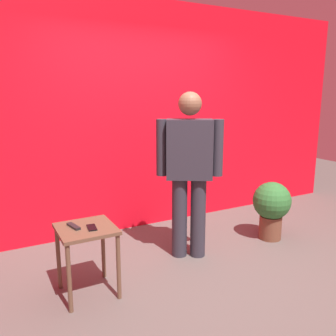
{
  "coord_description": "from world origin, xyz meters",
  "views": [
    {
      "loc": [
        -1.85,
        -2.48,
        1.7
      ],
      "look_at": [
        -0.23,
        0.55,
        0.97
      ],
      "focal_mm": 37.83,
      "sensor_mm": 36.0,
      "label": 1
    }
  ],
  "objects": [
    {
      "name": "cell_phone",
      "position": [
        -1.1,
        0.26,
        0.61
      ],
      "size": [
        0.09,
        0.15,
        0.01
      ],
      "primitive_type": "cube",
      "rotation": [
        0.0,
        0.0,
        -0.12
      ],
      "color": "black",
      "rests_on": "side_table"
    },
    {
      "name": "standing_person",
      "position": [
        0.0,
        0.52,
        0.96
      ],
      "size": [
        0.64,
        0.43,
        1.71
      ],
      "color": "#2D2D38",
      "rests_on": "ground_plane"
    },
    {
      "name": "tv_remote",
      "position": [
        -1.23,
        0.34,
        0.61
      ],
      "size": [
        0.08,
        0.18,
        0.02
      ],
      "primitive_type": "cube",
      "rotation": [
        0.0,
        0.0,
        0.23
      ],
      "color": "black",
      "rests_on": "side_table"
    },
    {
      "name": "ground_plane",
      "position": [
        0.0,
        0.0,
        0.0
      ],
      "size": [
        12.0,
        12.0,
        0.0
      ],
      "primitive_type": "plane",
      "color": "#59544F"
    },
    {
      "name": "potted_plant",
      "position": [
        1.09,
        0.44,
        0.41
      ],
      "size": [
        0.44,
        0.44,
        0.69
      ],
      "color": "brown",
      "rests_on": "ground_plane"
    },
    {
      "name": "side_table",
      "position": [
        -1.14,
        0.3,
        0.49
      ],
      "size": [
        0.47,
        0.47,
        0.6
      ],
      "color": "brown",
      "rests_on": "ground_plane"
    },
    {
      "name": "back_wall_red",
      "position": [
        0.0,
        1.6,
        1.4
      ],
      "size": [
        6.34,
        0.12,
        2.8
      ],
      "primitive_type": "cube",
      "color": "red",
      "rests_on": "ground_plane"
    }
  ]
}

